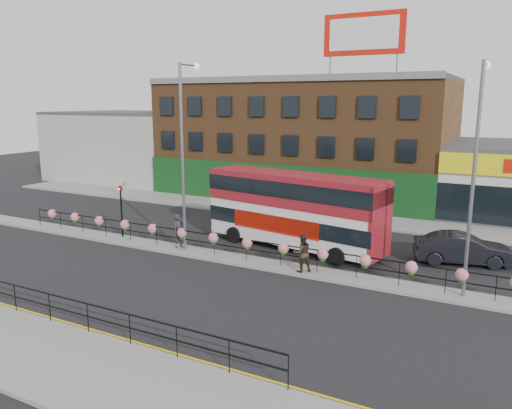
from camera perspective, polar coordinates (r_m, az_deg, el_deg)
The scene contains 18 objects.
ground at distance 27.22m, azimuth -2.98°, elevation -6.30°, with size 120.00×120.00×0.00m, color black.
south_pavement at distance 18.74m, azimuth -22.90°, elevation -15.72°, with size 60.00×4.00×0.15m, color gray.
north_pavement at distance 37.63m, azimuth 6.43°, elevation -1.14°, with size 60.00×4.00×0.15m, color gray.
median at distance 27.20m, azimuth -2.98°, elevation -6.15°, with size 60.00×1.60×0.15m, color gray.
yellow_line_inner at distance 20.12m, azimuth -17.70°, elevation -13.60°, with size 60.00×0.10×0.01m, color gold.
yellow_line_outer at distance 20.00m, azimuth -18.08°, elevation -13.78°, with size 60.00×0.10×0.01m, color gold.
brick_building at distance 45.68m, azimuth 5.58°, elevation 7.56°, with size 25.00×12.21×10.30m.
warehouse_west at distance 56.70m, azimuth -13.84°, elevation 6.59°, with size 15.50×12.00×7.30m.
billboard at distance 39.00m, azimuth 12.21°, elevation 18.51°, with size 6.00×0.29×4.40m.
median_railing at distance 26.91m, azimuth -3.00°, elevation -4.18°, with size 30.04×0.56×1.23m.
south_railing at distance 20.90m, azimuth -22.57°, elevation -10.13°, with size 20.04×0.05×1.12m.
double_decker_bus at distance 28.63m, azimuth 4.45°, elevation 0.15°, with size 11.10×4.39×4.38m.
car at distance 28.46m, azimuth 22.57°, elevation -4.70°, with size 5.20×2.99×1.62m, color black.
pedestrian_a at distance 28.98m, azimuth -8.83°, elevation -3.00°, with size 0.58×0.78×1.94m, color #25272D.
pedestrian_b at distance 24.72m, azimuth 5.29°, elevation -5.51°, with size 1.19×1.17×1.93m, color #2C231A.
lamp_column_west at distance 27.86m, azimuth -8.14°, elevation 7.19°, with size 0.37×1.81×10.33m.
lamp_column_east at distance 22.63m, azimuth 23.80°, elevation 4.65°, with size 0.36×1.74×9.91m.
traffic_light_median at distance 31.63m, azimuth -15.19°, elevation 0.48°, with size 0.15×0.28×3.65m.
Camera 1 is at (13.34, -22.18, 8.44)m, focal length 35.00 mm.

